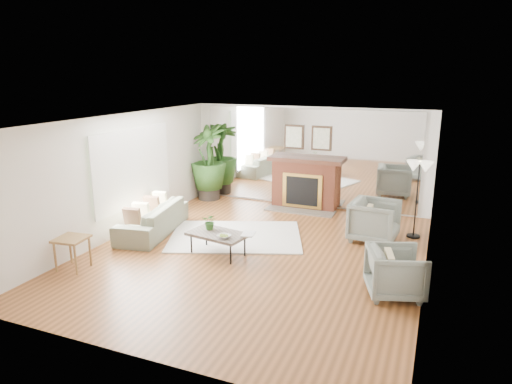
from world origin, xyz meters
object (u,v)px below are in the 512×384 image
at_px(fireplace, 304,182).
at_px(coffee_table, 218,235).
at_px(armchair_back, 374,221).
at_px(potted_ficus, 208,160).
at_px(armchair_front, 396,272).
at_px(floor_lamp, 419,173).
at_px(side_table, 72,243).
at_px(sofa, 153,219).

relative_size(fireplace, coffee_table, 1.74).
bearing_deg(armchair_back, fireplace, 54.11).
distance_m(armchair_back, potted_ficus, 4.86).
distance_m(armchair_back, armchair_front, 2.36).
bearing_deg(armchair_back, floor_lamp, -50.00).
distance_m(coffee_table, armchair_back, 3.18).
bearing_deg(potted_ficus, side_table, -90.58).
xyz_separation_m(sofa, potted_ficus, (-0.15, 2.82, 0.76)).
bearing_deg(potted_ficus, sofa, -86.96).
height_order(side_table, floor_lamp, floor_lamp).
relative_size(fireplace, side_table, 3.59).
bearing_deg(coffee_table, armchair_front, -7.09).
bearing_deg(side_table, sofa, 84.51).
bearing_deg(potted_ficus, armchair_front, -36.18).
height_order(sofa, armchair_front, armchair_front).
height_order(coffee_table, armchair_back, armchair_back).
relative_size(armchair_back, side_table, 1.61).
xyz_separation_m(armchair_back, side_table, (-4.61, -3.37, 0.06)).
distance_m(armchair_front, potted_ficus, 6.48).
xyz_separation_m(fireplace, armchair_front, (2.60, -3.96, -0.29)).
relative_size(coffee_table, armchair_back, 1.28).
distance_m(fireplace, side_table, 5.72).
relative_size(coffee_table, floor_lamp, 0.74).
distance_m(armchair_back, side_table, 5.71).
relative_size(fireplace, armchair_front, 2.49).
xyz_separation_m(fireplace, armchair_back, (1.96, -1.69, -0.24)).
bearing_deg(coffee_table, side_table, -143.62).
distance_m(fireplace, armchair_front, 4.75).
height_order(coffee_table, potted_ficus, potted_ficus).
xyz_separation_m(fireplace, coffee_table, (-0.62, -3.56, -0.26)).
height_order(fireplace, coffee_table, fireplace).
bearing_deg(sofa, coffee_table, 62.44).
bearing_deg(coffee_table, fireplace, 80.20).
xyz_separation_m(coffee_table, armchair_front, (3.22, -0.40, -0.02)).
bearing_deg(sofa, fireplace, 130.58).
xyz_separation_m(sofa, armchair_front, (5.05, -0.98, 0.07)).
distance_m(coffee_table, floor_lamp, 4.20).
distance_m(fireplace, sofa, 3.87).
bearing_deg(coffee_table, floor_lamp, 35.73).
bearing_deg(armchair_front, coffee_table, 64.54).
bearing_deg(armchair_back, sofa, 111.19).
xyz_separation_m(sofa, armchair_back, (4.41, 1.29, 0.11)).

